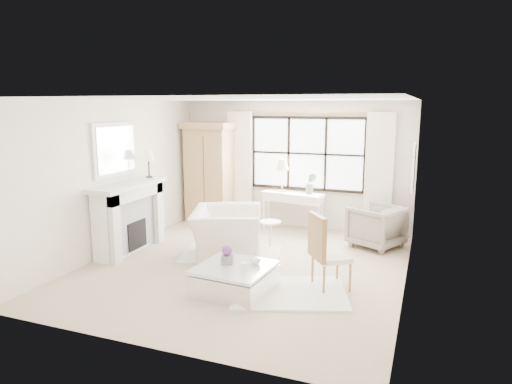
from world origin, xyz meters
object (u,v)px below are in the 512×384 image
armoire (210,172)px  console_table (293,211)px  coffee_table (234,279)px  club_armchair (227,233)px

armoire → console_table: size_ratio=1.65×
coffee_table → club_armchair: bearing=123.3°
armoire → coffee_table: armoire is taller
armoire → console_table: (1.93, 0.01, -0.74)m
console_table → coffee_table: console_table is taller
console_table → club_armchair: (-0.56, -2.13, 0.02)m
armoire → coffee_table: (2.09, -3.45, -0.96)m
club_armchair → coffee_table: 1.54m
club_armchair → console_table: bearing=-33.9°
armoire → club_armchair: bearing=-51.7°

